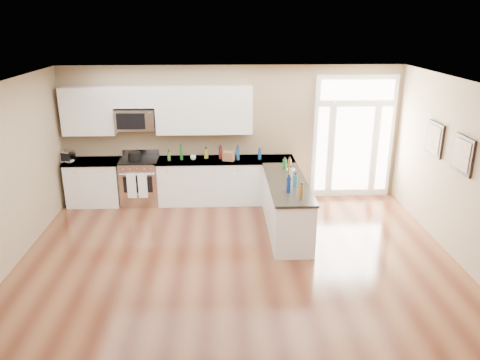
# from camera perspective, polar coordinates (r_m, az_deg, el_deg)

# --- Properties ---
(ground) EXTENTS (8.00, 8.00, 0.00)m
(ground) POSITION_cam_1_polar(r_m,az_deg,el_deg) (6.66, 0.05, -14.45)
(ground) COLOR #4F2516
(room_shell) EXTENTS (8.00, 8.00, 8.00)m
(room_shell) POSITION_cam_1_polar(r_m,az_deg,el_deg) (5.89, 0.06, -0.45)
(room_shell) COLOR #95805E
(room_shell) RESTS_ON ground
(back_cabinet_left) EXTENTS (1.10, 0.66, 0.94)m
(back_cabinet_left) POSITION_cam_1_polar(r_m,az_deg,el_deg) (10.13, -17.31, -0.42)
(back_cabinet_left) COLOR white
(back_cabinet_left) RESTS_ON ground
(back_cabinet_right) EXTENTS (2.85, 0.66, 0.94)m
(back_cabinet_right) POSITION_cam_1_polar(r_m,az_deg,el_deg) (9.78, -1.77, -0.23)
(back_cabinet_right) COLOR white
(back_cabinet_right) RESTS_ON ground
(peninsula_cabinet) EXTENTS (0.69, 2.32, 0.94)m
(peninsula_cabinet) POSITION_cam_1_polar(r_m,az_deg,el_deg) (8.51, 5.66, -3.39)
(peninsula_cabinet) COLOR white
(peninsula_cabinet) RESTS_ON ground
(upper_cabinet_left) EXTENTS (1.04, 0.33, 0.95)m
(upper_cabinet_left) POSITION_cam_1_polar(r_m,az_deg,el_deg) (9.90, -18.01, 7.99)
(upper_cabinet_left) COLOR white
(upper_cabinet_left) RESTS_ON room_shell
(upper_cabinet_right) EXTENTS (1.94, 0.33, 0.95)m
(upper_cabinet_right) POSITION_cam_1_polar(r_m,az_deg,el_deg) (9.54, -4.39, 8.48)
(upper_cabinet_right) COLOR white
(upper_cabinet_right) RESTS_ON room_shell
(upper_cabinet_short) EXTENTS (0.82, 0.33, 0.40)m
(upper_cabinet_short) POSITION_cam_1_polar(r_m,az_deg,el_deg) (9.64, -12.78, 9.84)
(upper_cabinet_short) COLOR white
(upper_cabinet_short) RESTS_ON room_shell
(microwave) EXTENTS (0.78, 0.41, 0.42)m
(microwave) POSITION_cam_1_polar(r_m,az_deg,el_deg) (9.69, -12.63, 7.24)
(microwave) COLOR silver
(microwave) RESTS_ON room_shell
(entry_door) EXTENTS (1.70, 0.10, 2.60)m
(entry_door) POSITION_cam_1_polar(r_m,az_deg,el_deg) (10.18, 13.64, 5.08)
(entry_door) COLOR white
(entry_door) RESTS_ON ground
(wall_art_near) EXTENTS (0.05, 0.58, 0.58)m
(wall_art_near) POSITION_cam_1_polar(r_m,az_deg,el_deg) (8.81, 22.64, 4.65)
(wall_art_near) COLOR black
(wall_art_near) RESTS_ON room_shell
(wall_art_far) EXTENTS (0.05, 0.58, 0.58)m
(wall_art_far) POSITION_cam_1_polar(r_m,az_deg,el_deg) (7.94, 25.54, 2.78)
(wall_art_far) COLOR black
(wall_art_far) RESTS_ON room_shell
(kitchen_range) EXTENTS (0.77, 0.69, 1.08)m
(kitchen_range) POSITION_cam_1_polar(r_m,az_deg,el_deg) (9.91, -12.03, -0.14)
(kitchen_range) COLOR silver
(kitchen_range) RESTS_ON ground
(stockpot) EXTENTS (0.33, 0.33, 0.20)m
(stockpot) POSITION_cam_1_polar(r_m,az_deg,el_deg) (9.67, -12.75, 2.86)
(stockpot) COLOR black
(stockpot) RESTS_ON kitchen_range
(toaster_oven) EXTENTS (0.32, 0.29, 0.23)m
(toaster_oven) POSITION_cam_1_polar(r_m,az_deg,el_deg) (10.05, -20.35, 2.77)
(toaster_oven) COLOR silver
(toaster_oven) RESTS_ON back_cabinet_left
(cardboard_box) EXTENTS (0.26, 0.22, 0.18)m
(cardboard_box) POSITION_cam_1_polar(r_m,az_deg,el_deg) (9.50, -1.38, 2.93)
(cardboard_box) COLOR brown
(cardboard_box) RESTS_ON back_cabinet_right
(bowl_left) EXTENTS (0.19, 0.19, 0.04)m
(bowl_left) POSITION_cam_1_polar(r_m,az_deg,el_deg) (9.97, -20.04, 2.13)
(bowl_left) COLOR white
(bowl_left) RESTS_ON back_cabinet_left
(bowl_peninsula) EXTENTS (0.19, 0.19, 0.05)m
(bowl_peninsula) POSITION_cam_1_polar(r_m,az_deg,el_deg) (8.88, 6.22, 1.20)
(bowl_peninsula) COLOR white
(bowl_peninsula) RESTS_ON peninsula_cabinet
(cup_counter) EXTENTS (0.13, 0.13, 0.09)m
(cup_counter) POSITION_cam_1_polar(r_m,az_deg,el_deg) (9.60, -5.74, 2.73)
(cup_counter) COLOR white
(cup_counter) RESTS_ON back_cabinet_right
(counter_bottles) EXTENTS (2.41, 2.44, 0.31)m
(counter_bottles) POSITION_cam_1_polar(r_m,az_deg,el_deg) (8.91, 1.04, 2.01)
(counter_bottles) COLOR #19591E
(counter_bottles) RESTS_ON back_cabinet_right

